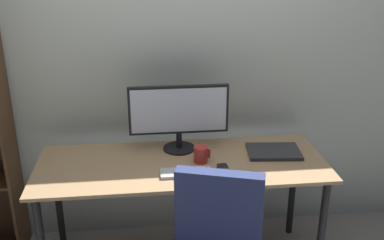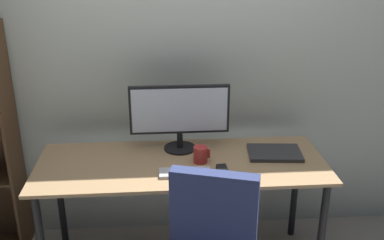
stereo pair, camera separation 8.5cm
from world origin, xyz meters
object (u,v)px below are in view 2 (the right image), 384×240
(desk, at_px, (182,175))
(monitor, at_px, (179,113))
(keyboard, at_px, (185,173))
(mouse, at_px, (222,170))
(laptop, at_px, (274,153))
(coffee_mug, at_px, (201,155))

(desk, xyz_separation_m, monitor, (-0.00, 0.18, 0.33))
(keyboard, bearing_deg, desk, 94.11)
(keyboard, xyz_separation_m, mouse, (0.21, 0.00, 0.01))
(desk, height_order, monitor, monitor)
(keyboard, distance_m, mouse, 0.21)
(keyboard, xyz_separation_m, laptop, (0.56, 0.21, 0.00))
(mouse, relative_size, coffee_mug, 0.97)
(desk, distance_m, monitor, 0.37)
(coffee_mug, bearing_deg, mouse, -52.10)
(mouse, height_order, laptop, mouse)
(monitor, relative_size, keyboard, 2.11)
(keyboard, xyz_separation_m, coffee_mug, (0.10, 0.14, 0.04))
(keyboard, relative_size, laptop, 0.91)
(monitor, distance_m, mouse, 0.46)
(coffee_mug, bearing_deg, keyboard, -125.44)
(desk, distance_m, coffee_mug, 0.17)
(monitor, height_order, mouse, monitor)
(keyboard, distance_m, coffee_mug, 0.18)
(desk, relative_size, laptop, 5.35)
(monitor, xyz_separation_m, keyboard, (0.01, -0.33, -0.23))
(coffee_mug, height_order, laptop, coffee_mug)
(monitor, bearing_deg, desk, -89.22)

